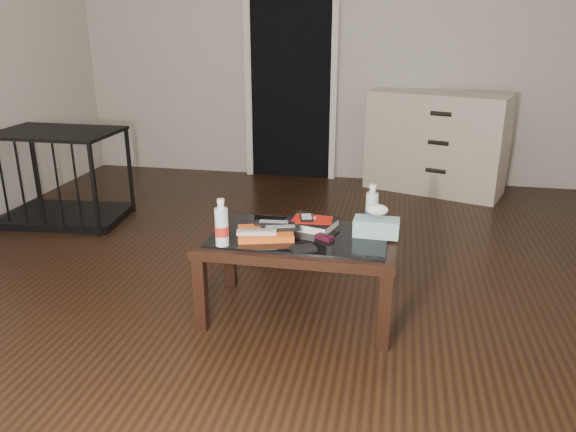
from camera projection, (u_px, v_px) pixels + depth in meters
name	position (u px, v px, depth m)	size (l,w,h in m)	color
ground	(279.00, 285.00, 3.37)	(5.00, 5.00, 0.00)	black
doorway	(291.00, 72.00, 5.39)	(0.90, 0.08, 2.07)	black
coffee_table	(299.00, 246.00, 2.93)	(1.00, 0.60, 0.46)	black
dresser	(436.00, 142.00, 5.10)	(1.30, 0.87, 0.90)	beige
pet_crate	(64.00, 192.00, 4.40)	(0.95, 0.69, 0.71)	black
magazines	(265.00, 233.00, 2.88)	(0.28, 0.21, 0.03)	#DB5314
remote_silver	(257.00, 232.00, 2.82)	(0.20, 0.05, 0.02)	#B1B0B5
remote_black_front	(280.00, 228.00, 2.88)	(0.20, 0.05, 0.02)	black
remote_black_back	(274.00, 223.00, 2.95)	(0.20, 0.05, 0.02)	black
textbook	(311.00, 223.00, 3.00)	(0.25, 0.20, 0.05)	black
dvd_mailers	(311.00, 219.00, 2.99)	(0.19, 0.14, 0.01)	#AF150B
ipod	(306.00, 218.00, 2.97)	(0.06, 0.10, 0.02)	black
flip_phone	(324.00, 237.00, 2.84)	(0.09, 0.05, 0.02)	black
wallet	(303.00, 249.00, 2.70)	(0.12, 0.07, 0.02)	black
water_bottle_left	(222.00, 222.00, 2.73)	(0.07, 0.07, 0.24)	silver
water_bottle_right	(372.00, 206.00, 2.97)	(0.07, 0.07, 0.24)	silver
tissue_box	(376.00, 227.00, 2.88)	(0.23, 0.12, 0.09)	teal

